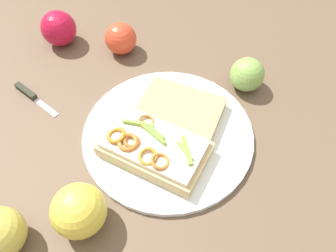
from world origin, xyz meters
The scene contains 9 objects.
ground_plane centered at (0.00, 0.00, 0.00)m, with size 2.00×2.00×0.00m, color brown.
plate centered at (0.00, 0.00, 0.01)m, with size 0.31×0.31×0.01m, color white.
sandwich centered at (-0.01, 0.05, 0.03)m, with size 0.19×0.13×0.05m.
bread_slice_side centered at (0.01, -0.05, 0.02)m, with size 0.15×0.10×0.02m, color tan.
apple_0 centered at (0.22, -0.13, 0.03)m, with size 0.07×0.07×0.07m, color #D64327.
apple_1 centered at (0.01, 0.21, 0.04)m, with size 0.08×0.08×0.08m, color gold.
apple_2 centered at (0.35, -0.07, 0.04)m, with size 0.08×0.08×0.08m, color #B61332.
apple_3 centered at (-0.05, -0.19, 0.03)m, with size 0.07×0.07×0.07m, color #7AA44C.
knife centered at (0.28, 0.09, 0.01)m, with size 0.12×0.02×0.01m.
Camera 1 is at (-0.21, 0.28, 0.51)m, focal length 35.58 mm.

